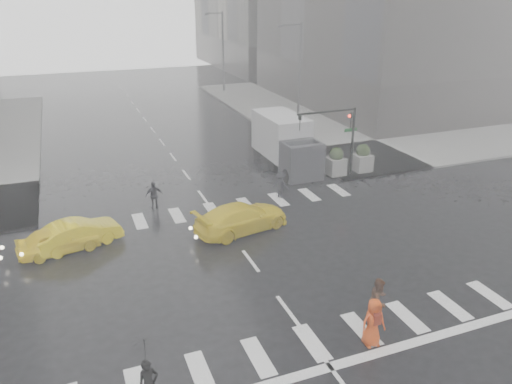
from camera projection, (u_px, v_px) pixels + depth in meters
name	position (u px, v px, depth m)	size (l,w,h in m)	color
ground	(251.00, 261.00, 22.49)	(120.00, 120.00, 0.00)	black
sidewalk_ne	(387.00, 126.00, 44.09)	(35.00, 35.00, 0.15)	slate
road_markings	(251.00, 261.00, 22.49)	(18.00, 48.00, 0.01)	silver
traffic_signal_pole	(340.00, 129.00, 31.19)	(4.45, 0.42, 4.50)	black
street_lamp_near	(298.00, 75.00, 39.77)	(2.15, 0.22, 9.00)	#59595B
street_lamp_far	(222.00, 49.00, 57.01)	(2.15, 0.22, 9.00)	#59595B
planter_west	(308.00, 166.00, 31.53)	(1.10, 1.10, 1.80)	slate
planter_mid	(336.00, 162.00, 32.21)	(1.10, 1.10, 1.80)	slate
planter_east	(362.00, 158.00, 32.88)	(1.10, 1.10, 1.80)	slate
pedestrian_black	(146.00, 362.00, 14.09)	(1.06, 1.07, 2.43)	black
pedestrian_brown	(379.00, 300.00, 18.15)	(0.86, 0.67, 1.76)	#432618
pedestrian_orange	(373.00, 322.00, 16.91)	(0.91, 0.63, 1.79)	#D8420F
pedestrian_far_a	(154.00, 195.00, 27.49)	(0.95, 0.58, 1.62)	black
pedestrian_far_b	(281.00, 185.00, 29.01)	(1.02, 0.56, 1.58)	black
taxi_front	(59.00, 240.00, 23.04)	(1.50, 3.72, 1.27)	yellow
taxi_mid	(78.00, 233.00, 23.56)	(1.39, 3.98, 1.31)	yellow
taxi_rear	(242.00, 217.00, 25.06)	(2.00, 4.35, 1.43)	yellow
box_truck	(286.00, 142.00, 33.36)	(2.47, 6.58, 3.49)	#BEBEC0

